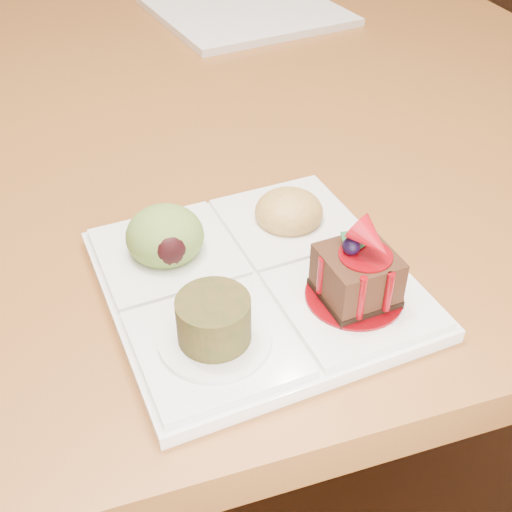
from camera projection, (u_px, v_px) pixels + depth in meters
name	position (u px, v px, depth m)	size (l,w,h in m)	color
ground	(211.00, 315.00, 1.58)	(6.00, 6.00, 0.00)	#552C18
dining_table	(194.00, 42.00, 1.15)	(1.00, 1.80, 0.75)	brown
chair_right	(482.00, 29.00, 1.60)	(0.50, 0.50, 0.96)	#321C10
sampler_plate	(253.00, 269.00, 0.52)	(0.26, 0.26, 0.09)	white
second_plate	(245.00, 10.00, 1.07)	(0.28, 0.28, 0.01)	white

